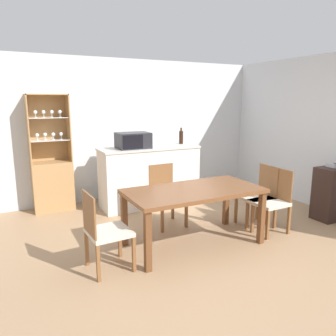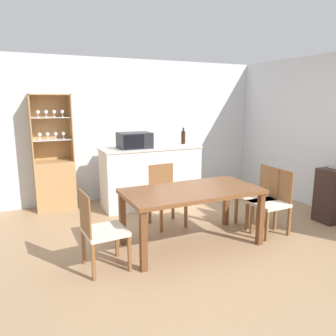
{
  "view_description": "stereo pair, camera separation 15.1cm",
  "coord_description": "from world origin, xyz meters",
  "views": [
    {
      "loc": [
        -2.17,
        -3.19,
        1.82
      ],
      "look_at": [
        -0.03,
        1.05,
        0.83
      ],
      "focal_mm": 35.0,
      "sensor_mm": 36.0,
      "label": 1
    },
    {
      "loc": [
        -2.04,
        -3.26,
        1.82
      ],
      "look_at": [
        -0.03,
        1.05,
        0.83
      ],
      "focal_mm": 35.0,
      "sensor_mm": 36.0,
      "label": 2
    }
  ],
  "objects": [
    {
      "name": "dining_chair_side_right_far",
      "position": [
        1.08,
        0.31,
        0.45
      ],
      "size": [
        0.46,
        0.46,
        0.89
      ],
      "rotation": [
        0.0,
        0.0,
        1.51
      ],
      "color": "beige",
      "rests_on": "ground_plane"
    },
    {
      "name": "wall_back",
      "position": [
        0.0,
        2.63,
        1.27
      ],
      "size": [
        6.8,
        0.06,
        2.55
      ],
      "color": "silver",
      "rests_on": "ground_plane"
    },
    {
      "name": "wine_bottle",
      "position": [
        0.74,
        2.05,
        1.15
      ],
      "size": [
        0.07,
        0.07,
        0.3
      ],
      "color": "black",
      "rests_on": "kitchen_counter"
    },
    {
      "name": "kitchen_counter",
      "position": [
        0.05,
        1.91,
        0.52
      ],
      "size": [
        1.72,
        0.6,
        1.03
      ],
      "color": "white",
      "rests_on": "ground_plane"
    },
    {
      "name": "dining_chair_side_left_near",
      "position": [
        -1.3,
        0.05,
        0.45
      ],
      "size": [
        0.46,
        0.46,
        0.89
      ],
      "rotation": [
        0.0,
        0.0,
        -1.51
      ],
      "color": "beige",
      "rests_on": "ground_plane"
    },
    {
      "name": "side_cabinet",
      "position": [
        2.28,
        0.0,
        0.41
      ],
      "size": [
        0.54,
        0.35,
        0.82
      ],
      "color": "black",
      "rests_on": "ground_plane"
    },
    {
      "name": "ground_plane",
      "position": [
        0.0,
        0.0,
        0.0
      ],
      "size": [
        18.0,
        18.0,
        0.0
      ],
      "primitive_type": "plane",
      "color": "#A37F5B"
    },
    {
      "name": "dining_table",
      "position": [
        -0.11,
        0.18,
        0.65
      ],
      "size": [
        1.7,
        0.87,
        0.73
      ],
      "color": "brown",
      "rests_on": "ground_plane"
    },
    {
      "name": "microwave",
      "position": [
        -0.25,
        1.91,
        1.16
      ],
      "size": [
        0.54,
        0.4,
        0.26
      ],
      "color": "#232328",
      "rests_on": "kitchen_counter"
    },
    {
      "name": "dining_chair_side_right_near",
      "position": [
        1.08,
        0.05,
        0.45
      ],
      "size": [
        0.45,
        0.45,
        0.89
      ],
      "rotation": [
        0.0,
        0.0,
        1.6
      ],
      "color": "beige",
      "rests_on": "ground_plane"
    },
    {
      "name": "dining_chair_head_far",
      "position": [
        -0.11,
        0.95,
        0.45
      ],
      "size": [
        0.45,
        0.45,
        0.89
      ],
      "rotation": [
        0.0,
        0.0,
        3.18
      ],
      "color": "beige",
      "rests_on": "ground_plane"
    },
    {
      "name": "display_cabinet",
      "position": [
        -1.5,
        2.42,
        0.57
      ],
      "size": [
        0.64,
        0.38,
        1.91
      ],
      "color": "tan",
      "rests_on": "ground_plane"
    }
  ]
}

